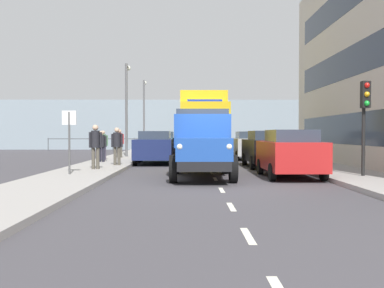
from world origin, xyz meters
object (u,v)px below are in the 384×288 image
(pedestrian_in_dark_coat, at_px, (117,143))
(pedestrian_with_bag, at_px, (120,141))
(lorry_cargo_yellow, at_px, (203,125))
(lamp_post_promenade, at_px, (127,101))
(car_navy_oppositeside_0, at_px, (155,147))
(pedestrian_couple_b, at_px, (95,143))
(traffic_light_near, at_px, (365,107))
(street_sign, at_px, (69,131))
(car_silver_kerbside_2, at_px, (249,145))
(car_red_kerbside_near, at_px, (290,153))
(pedestrian_strolling, at_px, (101,144))
(car_black_kerbside_1, at_px, (266,148))
(pedestrian_couple_a, at_px, (103,143))
(lamp_post_far, at_px, (144,108))
(car_teal_oppositeside_1, at_px, (162,144))
(truck_vintage_blue, at_px, (202,145))

(pedestrian_in_dark_coat, xyz_separation_m, pedestrian_with_bag, (0.91, -6.41, -0.01))
(lorry_cargo_yellow, height_order, lamp_post_promenade, lamp_post_promenade)
(lorry_cargo_yellow, relative_size, car_navy_oppositeside_0, 1.79)
(lorry_cargo_yellow, xyz_separation_m, pedestrian_couple_b, (4.58, 7.02, -0.86))
(traffic_light_near, relative_size, street_sign, 1.42)
(traffic_light_near, bearing_deg, car_silver_kerbside_2, -78.94)
(pedestrian_in_dark_coat, height_order, street_sign, street_sign)
(car_red_kerbside_near, distance_m, street_sign, 7.91)
(pedestrian_in_dark_coat, xyz_separation_m, lamp_post_promenade, (0.67, -7.80, 2.52))
(pedestrian_strolling, distance_m, lamp_post_promenade, 6.08)
(car_red_kerbside_near, distance_m, pedestrian_in_dark_coat, 8.11)
(car_black_kerbside_1, relative_size, pedestrian_with_bag, 2.58)
(pedestrian_in_dark_coat, xyz_separation_m, pedestrian_couple_a, (1.42, -3.99, -0.07))
(lorry_cargo_yellow, xyz_separation_m, pedestrian_with_bag, (4.98, -1.58, -0.92))
(pedestrian_with_bag, bearing_deg, car_silver_kerbside_2, -178.36)
(lamp_post_promenade, distance_m, street_sign, 12.43)
(car_silver_kerbside_2, xyz_separation_m, car_navy_oppositeside_0, (5.43, 3.48, 0.00))
(street_sign, bearing_deg, traffic_light_near, 175.95)
(car_black_kerbside_1, height_order, traffic_light_near, traffic_light_near)
(lorry_cargo_yellow, distance_m, pedestrian_in_dark_coat, 6.38)
(traffic_light_near, bearing_deg, car_black_kerbside_1, -68.10)
(pedestrian_couple_b, bearing_deg, lamp_post_far, -89.58)
(pedestrian_strolling, height_order, pedestrian_with_bag, pedestrian_with_bag)
(pedestrian_strolling, height_order, pedestrian_couple_a, pedestrian_couple_a)
(car_silver_kerbside_2, bearing_deg, lamp_post_far, -57.07)
(car_black_kerbside_1, bearing_deg, lamp_post_promenade, -43.67)
(car_silver_kerbside_2, height_order, car_teal_oppositeside_1, same)
(car_teal_oppositeside_1, relative_size, pedestrian_with_bag, 2.35)
(car_red_kerbside_near, height_order, pedestrian_couple_a, pedestrian_couple_a)
(traffic_light_near, bearing_deg, pedestrian_with_bag, -48.83)
(car_black_kerbside_1, xyz_separation_m, lamp_post_promenade, (7.59, -7.25, 2.79))
(traffic_light_near, distance_m, street_sign, 10.23)
(car_black_kerbside_1, height_order, pedestrian_strolling, pedestrian_strolling)
(pedestrian_in_dark_coat, bearing_deg, car_teal_oppositeside_1, -99.39)
(car_teal_oppositeside_1, relative_size, pedestrian_couple_b, 2.22)
(car_navy_oppositeside_0, relative_size, lamp_post_promenade, 0.78)
(pedestrian_couple_a, relative_size, lamp_post_far, 0.26)
(car_teal_oppositeside_1, relative_size, street_sign, 1.78)
(lorry_cargo_yellow, distance_m, car_silver_kerbside_2, 3.57)
(car_navy_oppositeside_0, distance_m, street_sign, 8.04)
(car_black_kerbside_1, xyz_separation_m, pedestrian_in_dark_coat, (6.92, 0.55, 0.27))
(car_black_kerbside_1, bearing_deg, truck_vintage_blue, 58.28)
(pedestrian_with_bag, height_order, lamp_post_far, lamp_post_far)
(car_black_kerbside_1, height_order, lamp_post_promenade, lamp_post_promenade)
(pedestrian_strolling, bearing_deg, truck_vintage_blue, 125.51)
(car_navy_oppositeside_0, bearing_deg, street_sign, 72.27)
(car_navy_oppositeside_0, bearing_deg, pedestrian_with_bag, -53.55)
(car_teal_oppositeside_1, xyz_separation_m, lamp_post_promenade, (2.16, 1.26, 2.79))
(lorry_cargo_yellow, distance_m, car_black_kerbside_1, 5.27)
(lorry_cargo_yellow, bearing_deg, car_red_kerbside_near, 107.48)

